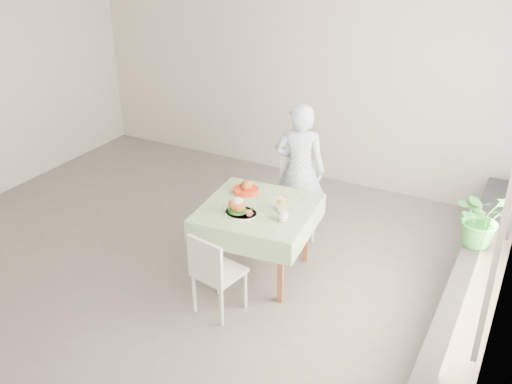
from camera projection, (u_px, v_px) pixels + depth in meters
The scene contains 12 objects.
floor at pixel (191, 255), 6.08m from camera, with size 6.00×6.00×0.00m, color #575553.
wall_back at pixel (293, 72), 7.43m from camera, with size 6.00×0.02×2.80m, color beige.
window_ledge at pixel (467, 315), 4.78m from camera, with size 0.40×4.80×0.50m, color black.
cafe_table at pixel (258, 232), 5.59m from camera, with size 1.14×1.14×0.74m.
chair_far at pixel (297, 213), 6.36m from camera, with size 0.53×0.53×0.84m.
chair_near at pixel (219, 287), 5.12m from camera, with size 0.44×0.44×0.81m.
diner at pixel (299, 170), 6.18m from camera, with size 0.56×0.36×1.52m, color #91AEE8.
main_dish at pixel (239, 208), 5.32m from camera, with size 0.32×0.32×0.16m.
juice_cup_orange at pixel (281, 204), 5.37m from camera, with size 0.09×0.09×0.27m.
juice_cup_lemonade at pixel (283, 214), 5.19m from camera, with size 0.11×0.11×0.30m.
second_dish at pixel (246, 189), 5.73m from camera, with size 0.26×0.26×0.13m.
potted_plant at pixel (482, 217), 5.20m from camera, with size 0.50×0.44×0.56m, color #2A8037.
Camera 1 is at (3.04, -4.21, 3.30)m, focal length 40.00 mm.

